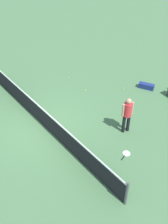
{
  "coord_description": "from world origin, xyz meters",
  "views": [
    {
      "loc": [
        -8.11,
        4.2,
        7.75
      ],
      "look_at": [
        -1.25,
        -1.28,
        0.9
      ],
      "focal_mm": 42.85,
      "sensor_mm": 36.0,
      "label": 1
    }
  ],
  "objects_px": {
    "player_near_side": "(127,113)",
    "tennis_ball_baseline": "(42,110)",
    "tennis_racket_near_player": "(126,154)",
    "tennis_ball_near_player": "(85,90)",
    "equipment_bag": "(146,86)",
    "tennis_ball_by_net": "(68,78)",
    "tennis_ball_stray_left": "(79,143)",
    "tennis_ball_midcourt": "(124,88)"
  },
  "relations": [
    {
      "from": "player_near_side",
      "to": "tennis_ball_by_net",
      "type": "xyz_separation_m",
      "value": [
        5.14,
        -0.69,
        -0.98
      ]
    },
    {
      "from": "tennis_ball_stray_left",
      "to": "equipment_bag",
      "type": "relative_size",
      "value": 0.08
    },
    {
      "from": "tennis_ball_by_net",
      "to": "tennis_ball_baseline",
      "type": "bearing_deg",
      "value": 121.37
    },
    {
      "from": "tennis_ball_baseline",
      "to": "equipment_bag",
      "type": "relative_size",
      "value": 0.08
    },
    {
      "from": "player_near_side",
      "to": "tennis_ball_midcourt",
      "type": "relative_size",
      "value": 25.76
    },
    {
      "from": "tennis_ball_baseline",
      "to": "tennis_racket_near_player",
      "type": "bearing_deg",
      "value": -166.16
    },
    {
      "from": "tennis_ball_by_net",
      "to": "tennis_ball_stray_left",
      "type": "bearing_deg",
      "value": 148.81
    },
    {
      "from": "tennis_racket_near_player",
      "to": "tennis_ball_midcourt",
      "type": "relative_size",
      "value": 9.2
    },
    {
      "from": "player_near_side",
      "to": "tennis_ball_by_net",
      "type": "distance_m",
      "value": 5.27
    },
    {
      "from": "tennis_ball_near_player",
      "to": "tennis_ball_stray_left",
      "type": "height_order",
      "value": "same"
    },
    {
      "from": "tennis_ball_by_net",
      "to": "tennis_ball_near_player",
      "type": "bearing_deg",
      "value": 177.91
    },
    {
      "from": "tennis_ball_near_player",
      "to": "tennis_ball_stray_left",
      "type": "distance_m",
      "value": 3.94
    },
    {
      "from": "tennis_racket_near_player",
      "to": "tennis_ball_stray_left",
      "type": "relative_size",
      "value": 9.2
    },
    {
      "from": "player_near_side",
      "to": "tennis_ball_stray_left",
      "type": "height_order",
      "value": "player_near_side"
    },
    {
      "from": "tennis_racket_near_player",
      "to": "equipment_bag",
      "type": "bearing_deg",
      "value": -57.37
    },
    {
      "from": "tennis_racket_near_player",
      "to": "equipment_bag",
      "type": "relative_size",
      "value": 0.72
    },
    {
      "from": "tennis_racket_near_player",
      "to": "tennis_ball_midcourt",
      "type": "bearing_deg",
      "value": -44.0
    },
    {
      "from": "player_near_side",
      "to": "equipment_bag",
      "type": "xyz_separation_m",
      "value": [
        1.72,
        -3.28,
        -0.87
      ]
    },
    {
      "from": "tennis_ball_near_player",
      "to": "tennis_ball_baseline",
      "type": "relative_size",
      "value": 1.0
    },
    {
      "from": "tennis_racket_near_player",
      "to": "tennis_ball_stray_left",
      "type": "xyz_separation_m",
      "value": [
        1.62,
        1.1,
        0.02
      ]
    },
    {
      "from": "tennis_ball_midcourt",
      "to": "tennis_ball_stray_left",
      "type": "distance_m",
      "value": 4.71
    },
    {
      "from": "tennis_ball_by_net",
      "to": "tennis_ball_stray_left",
      "type": "relative_size",
      "value": 1.0
    },
    {
      "from": "player_near_side",
      "to": "equipment_bag",
      "type": "height_order",
      "value": "player_near_side"
    },
    {
      "from": "tennis_ball_by_net",
      "to": "tennis_ball_stray_left",
      "type": "xyz_separation_m",
      "value": [
        -4.5,
        2.72,
        0.0
      ]
    },
    {
      "from": "tennis_racket_near_player",
      "to": "tennis_ball_near_player",
      "type": "height_order",
      "value": "tennis_ball_near_player"
    },
    {
      "from": "tennis_racket_near_player",
      "to": "tennis_ball_baseline",
      "type": "relative_size",
      "value": 9.2
    },
    {
      "from": "tennis_ball_near_player",
      "to": "tennis_ball_midcourt",
      "type": "height_order",
      "value": "same"
    },
    {
      "from": "player_near_side",
      "to": "tennis_ball_baseline",
      "type": "height_order",
      "value": "player_near_side"
    },
    {
      "from": "tennis_ball_stray_left",
      "to": "tennis_ball_by_net",
      "type": "bearing_deg",
      "value": -31.19
    },
    {
      "from": "tennis_racket_near_player",
      "to": "tennis_ball_baseline",
      "type": "height_order",
      "value": "tennis_ball_baseline"
    },
    {
      "from": "tennis_ball_baseline",
      "to": "equipment_bag",
      "type": "height_order",
      "value": "equipment_bag"
    },
    {
      "from": "equipment_bag",
      "to": "tennis_ball_stray_left",
      "type": "bearing_deg",
      "value": 101.52
    },
    {
      "from": "tennis_ball_near_player",
      "to": "equipment_bag",
      "type": "xyz_separation_m",
      "value": [
        -1.81,
        -2.66,
        0.11
      ]
    },
    {
      "from": "tennis_ball_by_net",
      "to": "equipment_bag",
      "type": "height_order",
      "value": "equipment_bag"
    },
    {
      "from": "tennis_ball_by_net",
      "to": "tennis_ball_stray_left",
      "type": "distance_m",
      "value": 5.26
    },
    {
      "from": "equipment_bag",
      "to": "tennis_ball_near_player",
      "type": "bearing_deg",
      "value": 55.67
    },
    {
      "from": "tennis_ball_by_net",
      "to": "tennis_ball_midcourt",
      "type": "bearing_deg",
      "value": -149.01
    },
    {
      "from": "player_near_side",
      "to": "tennis_ball_near_player",
      "type": "distance_m",
      "value": 3.72
    },
    {
      "from": "tennis_ball_by_net",
      "to": "tennis_ball_midcourt",
      "type": "relative_size",
      "value": 1.0
    },
    {
      "from": "tennis_ball_baseline",
      "to": "tennis_ball_midcourt",
      "type": "bearing_deg",
      "value": -103.78
    },
    {
      "from": "tennis_ball_by_net",
      "to": "equipment_bag",
      "type": "bearing_deg",
      "value": -142.73
    },
    {
      "from": "tennis_ball_by_net",
      "to": "equipment_bag",
      "type": "distance_m",
      "value": 4.29
    }
  ]
}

